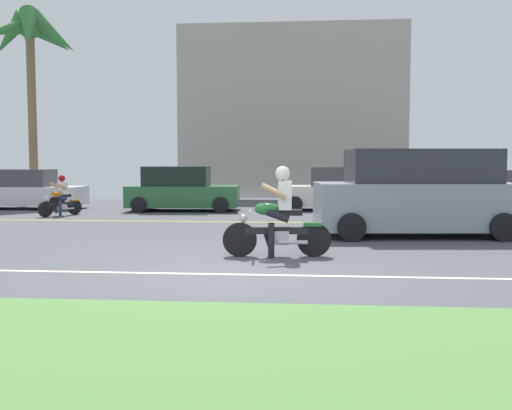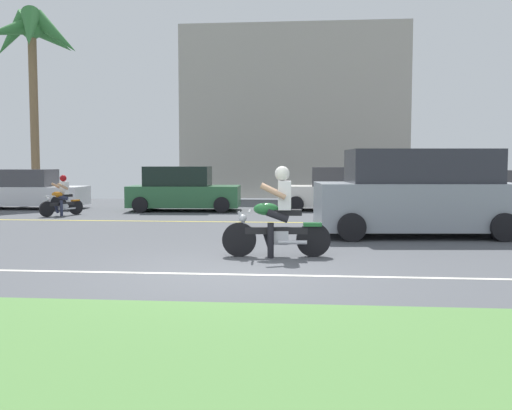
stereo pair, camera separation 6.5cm
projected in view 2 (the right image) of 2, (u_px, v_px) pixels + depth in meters
name	position (u px, v px, depth m)	size (l,w,h in m)	color
ground	(251.00, 246.00, 12.09)	(56.00, 30.00, 0.04)	#4C4F54
grass_median	(171.00, 358.00, 5.03)	(56.00, 3.80, 0.06)	#548442
lane_line_near	(231.00, 274.00, 8.92)	(50.40, 0.12, 0.01)	silver
lane_line_far	(266.00, 222.00, 16.76)	(50.40, 0.12, 0.01)	yellow
motorcyclist	(277.00, 219.00, 10.57)	(2.03, 0.66, 1.69)	black
suv_nearby	(418.00, 194.00, 13.58)	(5.02, 2.50, 2.07)	#8C939E
parked_car_0	(24.00, 190.00, 21.68)	(4.52, 1.92, 1.50)	silver
parked_car_1	(183.00, 190.00, 20.77)	(4.08, 2.14, 1.62)	#2D663D
parked_car_2	(342.00, 190.00, 20.94)	(4.42, 1.85, 1.59)	white
parked_car_3	(482.00, 191.00, 21.37)	(4.31, 2.15, 1.48)	white
palm_tree_0	(32.00, 42.00, 24.09)	(4.15, 4.08, 8.25)	brown
motorcyclist_distant	(62.00, 199.00, 18.80)	(0.93, 1.41, 1.35)	black
building_far	(294.00, 114.00, 29.60)	(11.30, 4.00, 8.55)	#A8A399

